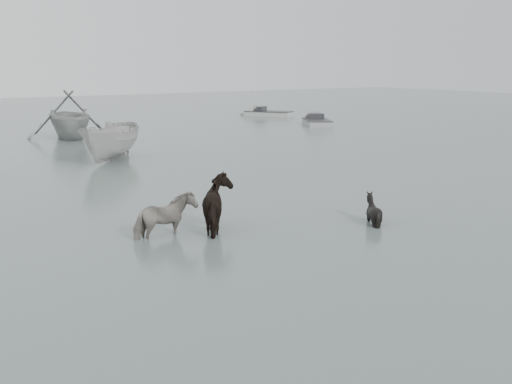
% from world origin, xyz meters
% --- Properties ---
extents(ground, '(140.00, 140.00, 0.00)m').
position_xyz_m(ground, '(0.00, 0.00, 0.00)').
color(ground, '#4F5E5B').
rests_on(ground, ground).
extents(pony_pinto, '(1.71, 0.94, 1.37)m').
position_xyz_m(pony_pinto, '(-3.35, 2.75, 0.69)').
color(pony_pinto, black).
rests_on(pony_pinto, ground).
extents(pony_dark, '(1.51, 1.73, 1.64)m').
position_xyz_m(pony_dark, '(-1.80, 2.54, 0.82)').
color(pony_dark, black).
rests_on(pony_dark, ground).
extents(pony_black, '(1.29, 1.21, 1.17)m').
position_xyz_m(pony_black, '(2.00, 0.85, 0.59)').
color(pony_black, black).
rests_on(pony_black, ground).
extents(rowboat_trail, '(5.60, 6.22, 2.91)m').
position_xyz_m(rowboat_trail, '(1.43, 24.92, 1.45)').
color(rowboat_trail, '#989A98').
rests_on(rowboat_trail, ground).
extents(boat_small, '(4.59, 4.68, 1.84)m').
position_xyz_m(boat_small, '(0.27, 15.57, 0.92)').
color(boat_small, '#AEAEAA').
rests_on(boat_small, ground).
extents(skiff_port, '(3.82, 5.08, 0.75)m').
position_xyz_m(skiff_port, '(18.23, 23.15, 0.38)').
color(skiff_port, gray).
rests_on(skiff_port, ground).
extents(skiff_star, '(4.29, 5.22, 0.75)m').
position_xyz_m(skiff_star, '(19.81, 31.29, 0.38)').
color(skiff_star, '#A5A5A0').
rests_on(skiff_star, ground).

